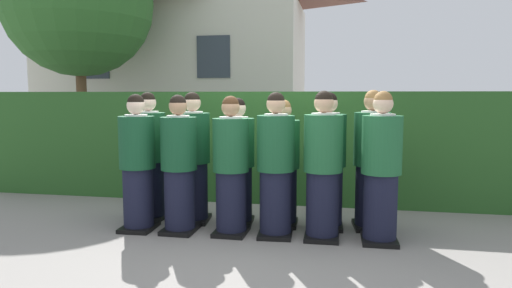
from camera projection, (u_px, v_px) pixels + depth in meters
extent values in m
plane|color=gray|center=(252.00, 235.00, 5.42)|extent=(60.00, 60.00, 0.00)
cylinder|color=black|center=(138.00, 199.00, 5.59)|extent=(0.36, 0.36, 0.76)
cube|color=black|center=(139.00, 227.00, 5.63)|extent=(0.39, 0.48, 0.05)
cylinder|color=#144728|center=(137.00, 142.00, 5.52)|extent=(0.43, 0.43, 0.63)
cylinder|color=white|center=(136.00, 116.00, 5.49)|extent=(0.27, 0.27, 0.03)
cube|color=#236038|center=(143.00, 131.00, 5.71)|extent=(0.04, 0.01, 0.28)
sphere|color=beige|center=(136.00, 105.00, 5.47)|extent=(0.21, 0.21, 0.21)
sphere|color=black|center=(136.00, 102.00, 5.47)|extent=(0.20, 0.20, 0.20)
cylinder|color=black|center=(180.00, 201.00, 5.51)|extent=(0.36, 0.36, 0.76)
cube|color=black|center=(180.00, 229.00, 5.54)|extent=(0.39, 0.48, 0.05)
cylinder|color=#144728|center=(179.00, 143.00, 5.43)|extent=(0.43, 0.43, 0.62)
cylinder|color=white|center=(178.00, 117.00, 5.40)|extent=(0.26, 0.26, 0.03)
cube|color=navy|center=(185.00, 132.00, 5.62)|extent=(0.04, 0.01, 0.27)
sphere|color=tan|center=(178.00, 106.00, 5.38)|extent=(0.21, 0.21, 0.21)
sphere|color=black|center=(178.00, 103.00, 5.38)|extent=(0.20, 0.20, 0.20)
cylinder|color=black|center=(231.00, 203.00, 5.42)|extent=(0.36, 0.36, 0.75)
cube|color=black|center=(231.00, 232.00, 5.46)|extent=(0.38, 0.47, 0.05)
cylinder|color=#19512D|center=(231.00, 145.00, 5.35)|extent=(0.42, 0.42, 0.62)
cylinder|color=white|center=(231.00, 118.00, 5.31)|extent=(0.26, 0.26, 0.03)
cube|color=#236038|center=(235.00, 133.00, 5.53)|extent=(0.04, 0.01, 0.27)
sphere|color=tan|center=(231.00, 107.00, 5.30)|extent=(0.21, 0.21, 0.21)
sphere|color=#472D19|center=(231.00, 104.00, 5.30)|extent=(0.19, 0.19, 0.19)
cube|color=white|center=(236.00, 150.00, 5.62)|extent=(0.15, 0.01, 0.20)
cylinder|color=black|center=(275.00, 203.00, 5.35)|extent=(0.37, 0.37, 0.77)
cube|color=black|center=(275.00, 233.00, 5.39)|extent=(0.41, 0.50, 0.05)
cylinder|color=#19512D|center=(276.00, 143.00, 5.27)|extent=(0.43, 0.43, 0.64)
cylinder|color=white|center=(276.00, 115.00, 5.24)|extent=(0.27, 0.27, 0.03)
cube|color=#236038|center=(277.00, 131.00, 5.47)|extent=(0.04, 0.01, 0.28)
sphere|color=tan|center=(276.00, 104.00, 5.23)|extent=(0.22, 0.22, 0.22)
sphere|color=black|center=(276.00, 101.00, 5.22)|extent=(0.20, 0.20, 0.20)
cube|color=white|center=(278.00, 149.00, 5.56)|extent=(0.15, 0.02, 0.20)
cylinder|color=black|center=(322.00, 205.00, 5.25)|extent=(0.37, 0.37, 0.78)
cube|color=black|center=(322.00, 236.00, 5.29)|extent=(0.39, 0.49, 0.05)
cylinder|color=#1E5B33|center=(323.00, 143.00, 5.17)|extent=(0.44, 0.44, 0.64)
cylinder|color=white|center=(324.00, 114.00, 5.14)|extent=(0.27, 0.27, 0.03)
cube|color=#236038|center=(324.00, 131.00, 5.36)|extent=(0.04, 0.01, 0.28)
sphere|color=tan|center=(324.00, 103.00, 5.12)|extent=(0.22, 0.22, 0.22)
sphere|color=black|center=(324.00, 100.00, 5.12)|extent=(0.20, 0.20, 0.20)
cube|color=white|center=(324.00, 149.00, 5.46)|extent=(0.15, 0.01, 0.20)
cylinder|color=black|center=(380.00, 208.00, 5.12)|extent=(0.37, 0.37, 0.77)
cube|color=black|center=(379.00, 240.00, 5.16)|extent=(0.40, 0.49, 0.05)
cylinder|color=#1E5B33|center=(382.00, 145.00, 5.04)|extent=(0.44, 0.44, 0.64)
cylinder|color=white|center=(383.00, 115.00, 5.01)|extent=(0.27, 0.27, 0.03)
cube|color=navy|center=(380.00, 132.00, 5.23)|extent=(0.04, 0.01, 0.28)
sphere|color=beige|center=(383.00, 104.00, 4.99)|extent=(0.22, 0.22, 0.22)
sphere|color=olive|center=(383.00, 100.00, 4.99)|extent=(0.20, 0.20, 0.20)
cube|color=white|center=(379.00, 150.00, 5.33)|extent=(0.15, 0.01, 0.20)
cylinder|color=black|center=(150.00, 190.00, 6.07)|extent=(0.37, 0.37, 0.77)
cube|color=black|center=(151.00, 217.00, 6.11)|extent=(0.39, 0.48, 0.05)
cylinder|color=#19512D|center=(149.00, 137.00, 6.00)|extent=(0.44, 0.44, 0.64)
cylinder|color=white|center=(148.00, 112.00, 5.96)|extent=(0.27, 0.27, 0.03)
cube|color=#236038|center=(155.00, 126.00, 6.19)|extent=(0.04, 0.01, 0.28)
sphere|color=beige|center=(148.00, 103.00, 5.95)|extent=(0.22, 0.22, 0.22)
sphere|color=black|center=(148.00, 100.00, 5.95)|extent=(0.20, 0.20, 0.20)
cylinder|color=black|center=(194.00, 192.00, 5.96)|extent=(0.37, 0.37, 0.77)
cube|color=black|center=(194.00, 219.00, 6.00)|extent=(0.44, 0.52, 0.05)
cylinder|color=#144728|center=(193.00, 138.00, 5.88)|extent=(0.44, 0.44, 0.64)
cylinder|color=white|center=(192.00, 113.00, 5.85)|extent=(0.27, 0.27, 0.03)
cube|color=#236038|center=(196.00, 127.00, 6.07)|extent=(0.04, 0.02, 0.28)
sphere|color=beige|center=(192.00, 103.00, 5.83)|extent=(0.22, 0.22, 0.22)
sphere|color=black|center=(192.00, 100.00, 5.83)|extent=(0.20, 0.20, 0.20)
cube|color=white|center=(197.00, 143.00, 6.17)|extent=(0.15, 0.02, 0.20)
cylinder|color=black|center=(238.00, 195.00, 5.88)|extent=(0.35, 0.35, 0.74)
cube|color=black|center=(238.00, 221.00, 5.91)|extent=(0.41, 0.49, 0.05)
cylinder|color=#19512D|center=(238.00, 142.00, 5.80)|extent=(0.42, 0.42, 0.61)
cylinder|color=white|center=(238.00, 118.00, 5.77)|extent=(0.26, 0.26, 0.03)
cube|color=#236038|center=(240.00, 132.00, 5.99)|extent=(0.04, 0.02, 0.27)
sphere|color=beige|center=(238.00, 108.00, 5.76)|extent=(0.21, 0.21, 0.21)
sphere|color=black|center=(238.00, 105.00, 5.75)|extent=(0.19, 0.19, 0.19)
cylinder|color=black|center=(283.00, 197.00, 5.80)|extent=(0.35, 0.35, 0.73)
cube|color=black|center=(283.00, 223.00, 5.83)|extent=(0.39, 0.47, 0.05)
cylinder|color=#1E5B33|center=(283.00, 144.00, 5.72)|extent=(0.41, 0.41, 0.60)
cylinder|color=white|center=(283.00, 120.00, 5.69)|extent=(0.25, 0.25, 0.03)
cube|color=#236038|center=(285.00, 133.00, 5.90)|extent=(0.04, 0.01, 0.26)
sphere|color=tan|center=(283.00, 110.00, 5.68)|extent=(0.21, 0.21, 0.21)
sphere|color=olive|center=(283.00, 107.00, 5.68)|extent=(0.19, 0.19, 0.19)
cylinder|color=black|center=(327.00, 197.00, 5.68)|extent=(0.37, 0.37, 0.77)
cube|color=black|center=(327.00, 225.00, 5.72)|extent=(0.41, 0.50, 0.05)
cylinder|color=#144728|center=(328.00, 140.00, 5.61)|extent=(0.44, 0.44, 0.64)
cylinder|color=white|center=(329.00, 114.00, 5.58)|extent=(0.27, 0.27, 0.03)
cube|color=#236038|center=(328.00, 129.00, 5.80)|extent=(0.04, 0.01, 0.28)
sphere|color=beige|center=(329.00, 104.00, 5.56)|extent=(0.22, 0.22, 0.22)
sphere|color=black|center=(329.00, 100.00, 5.56)|extent=(0.20, 0.20, 0.20)
cube|color=white|center=(328.00, 146.00, 5.89)|extent=(0.15, 0.01, 0.20)
cylinder|color=black|center=(371.00, 197.00, 5.65)|extent=(0.37, 0.37, 0.78)
cube|color=black|center=(370.00, 226.00, 5.69)|extent=(0.44, 0.52, 0.05)
cylinder|color=#19512D|center=(372.00, 139.00, 5.58)|extent=(0.44, 0.44, 0.65)
cylinder|color=white|center=(373.00, 112.00, 5.54)|extent=(0.27, 0.27, 0.03)
cube|color=#236038|center=(370.00, 127.00, 5.77)|extent=(0.04, 0.02, 0.28)
sphere|color=tan|center=(373.00, 102.00, 5.53)|extent=(0.22, 0.22, 0.22)
sphere|color=olive|center=(373.00, 98.00, 5.52)|extent=(0.20, 0.20, 0.20)
cube|color=#285623|center=(276.00, 146.00, 7.15)|extent=(9.82, 0.70, 1.69)
cube|color=beige|center=(176.00, 79.00, 14.24)|extent=(7.64, 3.56, 4.24)
cube|color=#2D3842|center=(94.00, 59.00, 12.74)|extent=(0.90, 0.04, 1.10)
cube|color=#2D3842|center=(213.00, 57.00, 12.11)|extent=(0.90, 0.04, 1.10)
cylinder|color=brown|center=(83.00, 118.00, 11.03)|extent=(0.24, 0.24, 2.17)
sphere|color=#2D6028|center=(78.00, 2.00, 10.74)|extent=(3.48, 3.48, 3.48)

